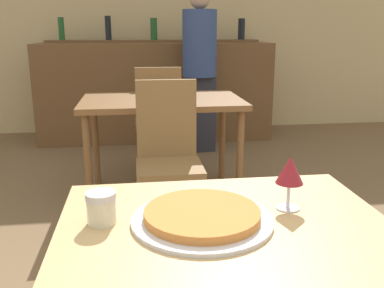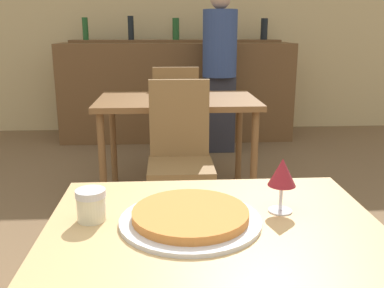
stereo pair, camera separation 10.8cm
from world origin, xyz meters
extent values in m
cube|color=#D1B784|center=(0.00, 4.43, 1.40)|extent=(8.00, 0.05, 2.80)
cube|color=tan|center=(0.00, 0.00, 0.71)|extent=(0.91, 0.87, 0.04)
cylinder|color=tan|center=(0.39, 0.38, 0.35)|extent=(0.05, 0.05, 0.69)
cube|color=brown|center=(-0.04, 2.15, 0.73)|extent=(1.16, 0.74, 0.04)
cylinder|color=brown|center=(-0.56, 1.83, 0.35)|extent=(0.05, 0.05, 0.71)
cylinder|color=brown|center=(0.48, 1.83, 0.35)|extent=(0.05, 0.05, 0.71)
cylinder|color=brown|center=(-0.56, 2.46, 0.35)|extent=(0.05, 0.05, 0.71)
cylinder|color=brown|center=(0.48, 2.46, 0.35)|extent=(0.05, 0.05, 0.71)
cube|color=brown|center=(0.00, 3.93, 0.54)|extent=(2.60, 0.56, 1.09)
cube|color=brown|center=(0.00, 4.07, 1.10)|extent=(2.39, 0.24, 0.03)
cylinder|color=#1E5123|center=(-1.02, 4.07, 1.24)|extent=(0.06, 0.06, 0.24)
cylinder|color=black|center=(-0.51, 4.07, 1.25)|extent=(0.07, 0.07, 0.26)
cylinder|color=#1E5123|center=(0.00, 4.07, 1.24)|extent=(0.08, 0.08, 0.24)
cylinder|color=maroon|center=(0.51, 4.07, 1.23)|extent=(0.06, 0.06, 0.23)
cylinder|color=black|center=(1.02, 4.07, 1.24)|extent=(0.08, 0.08, 0.24)
cube|color=olive|center=(-0.04, 1.52, 0.43)|extent=(0.40, 0.40, 0.04)
cube|color=olive|center=(-0.04, 1.71, 0.69)|extent=(0.38, 0.04, 0.49)
cylinder|color=olive|center=(-0.21, 1.35, 0.20)|extent=(0.03, 0.03, 0.41)
cylinder|color=olive|center=(0.13, 1.35, 0.20)|extent=(0.03, 0.03, 0.41)
cylinder|color=olive|center=(-0.21, 1.69, 0.20)|extent=(0.03, 0.03, 0.41)
cylinder|color=olive|center=(0.13, 1.69, 0.20)|extent=(0.03, 0.03, 0.41)
cube|color=olive|center=(-0.04, 2.77, 0.43)|extent=(0.40, 0.40, 0.04)
cube|color=olive|center=(-0.04, 2.59, 0.69)|extent=(0.38, 0.04, 0.49)
cylinder|color=olive|center=(0.13, 2.94, 0.20)|extent=(0.03, 0.03, 0.41)
cylinder|color=olive|center=(-0.21, 2.94, 0.20)|extent=(0.03, 0.03, 0.41)
cylinder|color=olive|center=(0.13, 2.60, 0.20)|extent=(0.03, 0.03, 0.41)
cylinder|color=olive|center=(-0.21, 2.60, 0.20)|extent=(0.03, 0.03, 0.41)
cylinder|color=silver|center=(-0.06, 0.10, 0.74)|extent=(0.39, 0.39, 0.01)
cylinder|color=#CC7A38|center=(-0.06, 0.10, 0.76)|extent=(0.32, 0.32, 0.02)
cylinder|color=beige|center=(-0.33, 0.13, 0.77)|extent=(0.08, 0.08, 0.07)
cylinder|color=silver|center=(-0.33, 0.13, 0.81)|extent=(0.08, 0.08, 0.02)
cube|color=#2D2D38|center=(0.42, 3.35, 0.39)|extent=(0.32, 0.18, 0.78)
cylinder|color=#33477F|center=(0.42, 3.35, 1.10)|extent=(0.34, 0.34, 0.65)
cylinder|color=silver|center=(0.20, 0.16, 0.73)|extent=(0.07, 0.07, 0.00)
cylinder|color=silver|center=(0.20, 0.16, 0.77)|extent=(0.01, 0.01, 0.07)
cone|color=maroon|center=(0.20, 0.16, 0.85)|extent=(0.08, 0.08, 0.08)
camera|label=1|loc=(-0.23, -0.95, 1.24)|focal=40.00mm
camera|label=2|loc=(-0.12, -0.96, 1.24)|focal=40.00mm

